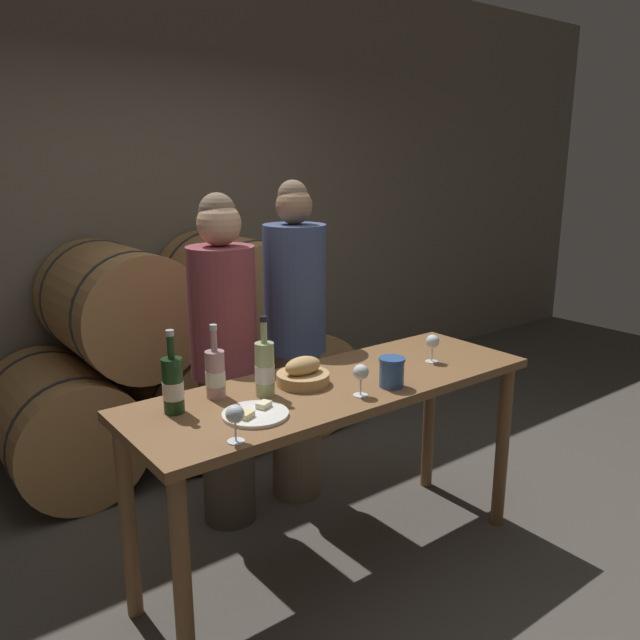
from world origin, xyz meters
TOP-DOWN VIEW (x-y plane):
  - ground_plane at (0.00, 0.00)m, footprint 10.00×10.00m
  - stone_wall_back at (0.00, 2.14)m, footprint 10.00×0.12m
  - barrel_stack at (-0.00, 1.56)m, footprint 2.24×0.92m
  - tasting_table at (0.00, 0.00)m, footprint 1.85×0.61m
  - person_left at (-0.20, 0.64)m, footprint 0.32×0.32m
  - person_right at (0.23, 0.63)m, footprint 0.32×0.32m
  - wine_bottle_red at (-0.70, 0.12)m, footprint 0.08×0.08m
  - wine_bottle_white at (-0.33, 0.06)m, footprint 0.08×0.08m
  - wine_bottle_rose at (-0.49, 0.16)m, footprint 0.08×0.08m
  - blue_crock at (0.15, -0.18)m, footprint 0.11×0.11m
  - bread_basket at (-0.13, 0.07)m, footprint 0.23×0.23m
  - cheese_plate at (-0.47, -0.10)m, footprint 0.25×0.25m
  - wine_glass_far_left at (-0.64, -0.25)m, footprint 0.06×0.06m
  - wine_glass_left at (-0.03, -0.18)m, footprint 0.06×0.06m
  - wine_glass_center at (0.53, -0.06)m, footprint 0.06×0.06m

SIDE VIEW (x-z plane):
  - ground_plane at x=0.00m, z-range 0.00..0.00m
  - barrel_stack at x=0.00m, z-range -0.07..1.28m
  - tasting_table at x=0.00m, z-range 0.32..1.21m
  - person_left at x=-0.20m, z-range 0.03..1.70m
  - person_right at x=0.23m, z-range 0.02..1.74m
  - cheese_plate at x=-0.47m, z-range 0.88..0.92m
  - bread_basket at x=-0.13m, z-range 0.87..1.00m
  - blue_crock at x=0.15m, z-range 0.90..1.02m
  - wine_glass_far_left at x=-0.64m, z-range 0.92..1.05m
  - wine_glass_left at x=-0.03m, z-range 0.92..1.05m
  - wine_glass_center at x=0.53m, z-range 0.92..1.05m
  - wine_bottle_rose at x=-0.49m, z-range 0.84..1.14m
  - wine_bottle_red at x=-0.70m, z-range 0.84..1.16m
  - wine_bottle_white at x=-0.33m, z-range 0.84..1.17m
  - stone_wall_back at x=0.00m, z-range 0.00..3.20m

